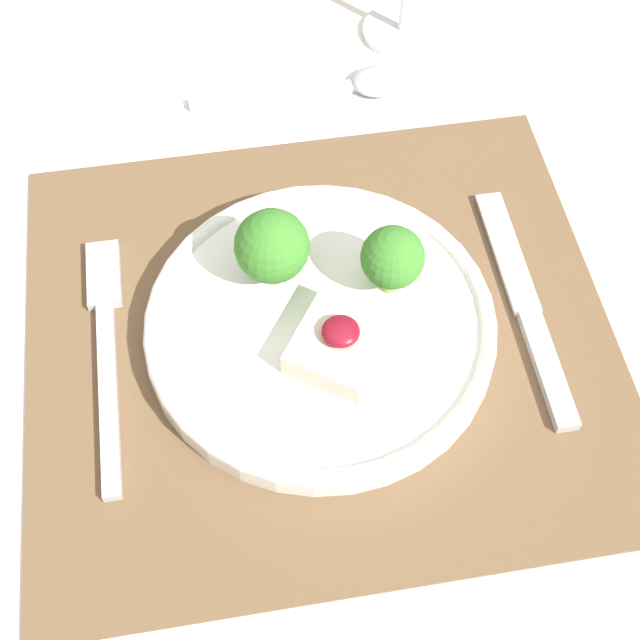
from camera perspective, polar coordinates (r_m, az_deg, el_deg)
The scene contains 7 objects.
ground_plane at distance 1.30m, azimuth 0.01°, elevation -18.04°, with size 8.00×8.00×0.00m, color gray.
dining_table at distance 0.70m, azimuth 0.02°, elevation -4.51°, with size 1.21×1.23×0.72m.
placemat at distance 0.63m, azimuth 0.02°, elevation -0.93°, with size 0.41×0.37×0.00m, color brown.
dinner_plate at distance 0.61m, azimuth 0.04°, elevation 0.10°, with size 0.24×0.24×0.08m.
fork at distance 0.64m, azimuth -13.52°, elevation -1.29°, with size 0.02×0.20×0.01m.
knife at distance 0.65m, azimuth 13.30°, elevation 0.10°, with size 0.02×0.20×0.01m.
spoon at distance 0.78m, azimuth 1.70°, elevation 14.78°, with size 0.19×0.04×0.01m.
Camera 1 is at (-0.05, -0.33, 1.26)m, focal length 50.00 mm.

